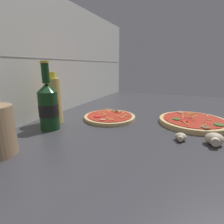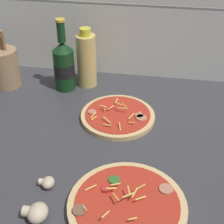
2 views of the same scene
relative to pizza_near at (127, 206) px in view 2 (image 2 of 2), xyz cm
name	(u,v)px [view 2 (image 2 of 2)]	position (x,y,z in cm)	size (l,w,h in cm)	color
counter_slab	(133,155)	(-0.69, 20.54, -2.37)	(160.00, 90.00, 2.50)	#38383D
tile_backsplash	(151,5)	(-0.69, 66.04, 26.38)	(160.00, 1.13, 60.00)	silver
pizza_near	(127,206)	(0.00, 0.00, 0.00)	(27.92, 27.92, 5.21)	tan
pizza_far	(118,116)	(-7.51, 35.80, -0.22)	(23.71, 23.71, 4.77)	tan
beer_bottle	(64,65)	(-29.22, 51.78, 8.25)	(7.45, 7.45, 25.95)	#143819
oil_bottle	(87,60)	(-21.92, 55.68, 8.89)	(6.92, 6.92, 21.77)	#D6B766
mushroom_left	(36,213)	(-19.83, -5.84, 0.81)	(5.80, 5.53, 3.87)	beige
mushroom_right	(47,182)	(-20.55, 3.96, 0.19)	(3.94, 3.75, 2.63)	beige
utensil_crock	(5,68)	(-51.22, 50.46, 6.00)	(10.34, 10.34, 21.24)	#9E7A56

